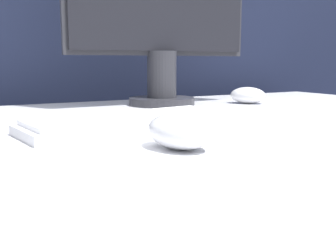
% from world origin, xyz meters
% --- Properties ---
extents(partition_panel, '(5.00, 0.03, 1.45)m').
position_xyz_m(partition_panel, '(0.00, 0.72, 0.72)').
color(partition_panel, black).
rests_on(partition_panel, ground_plane).
extents(computer_mouse_near, '(0.09, 0.12, 0.05)m').
position_xyz_m(computer_mouse_near, '(-0.05, -0.09, 0.75)').
color(computer_mouse_near, silver).
rests_on(computer_mouse_near, desk).
extents(keyboard, '(0.39, 0.18, 0.02)m').
position_xyz_m(keyboard, '(-0.04, 0.09, 0.74)').
color(keyboard, silver).
rests_on(keyboard, desk).
extents(computer_mouse_far, '(0.11, 0.12, 0.05)m').
position_xyz_m(computer_mouse_far, '(0.41, 0.32, 0.75)').
color(computer_mouse_far, silver).
rests_on(computer_mouse_far, desk).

